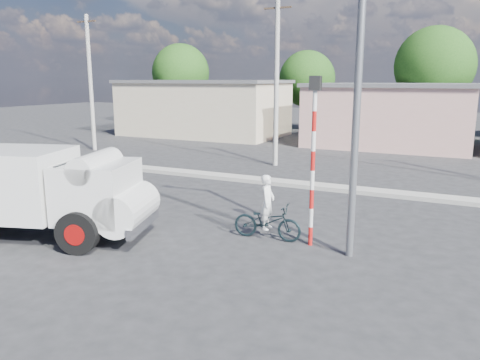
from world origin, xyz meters
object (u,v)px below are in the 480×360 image
at_px(truck, 41,190).
at_px(traffic_pole, 313,147).
at_px(bicycle, 267,221).
at_px(streetlight, 353,48).
at_px(cyclist, 267,213).

relative_size(truck, traffic_pole, 1.44).
relative_size(bicycle, traffic_pole, 0.44).
distance_m(truck, bicycle, 6.18).
bearing_deg(streetlight, truck, -163.31).
bearing_deg(traffic_pole, streetlight, -17.73).
bearing_deg(streetlight, bicycle, 173.54).
bearing_deg(cyclist, truck, 110.94).
xyz_separation_m(cyclist, streetlight, (2.14, -0.24, 4.22)).
height_order(bicycle, streetlight, streetlight).
xyz_separation_m(bicycle, cyclist, (0.00, 0.00, 0.25)).
distance_m(bicycle, cyclist, 0.25).
relative_size(truck, cyclist, 4.21).
bearing_deg(bicycle, traffic_pole, -90.98).
xyz_separation_m(truck, traffic_pole, (6.77, 2.61, 1.24)).
relative_size(truck, bicycle, 3.30).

